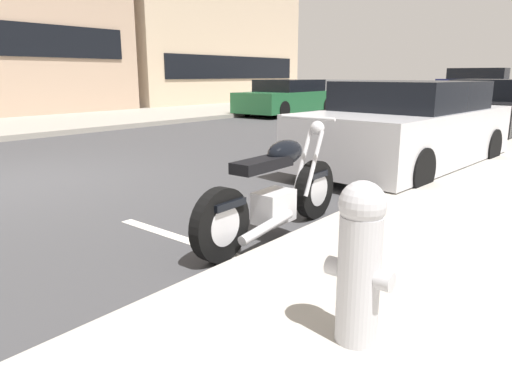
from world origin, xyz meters
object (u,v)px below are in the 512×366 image
Objects in this scene: parked_car_second_in_row at (408,128)px; parked_motorcycle at (276,193)px; car_opposite_curb at (288,98)px; fire_hydrant at (360,259)px; crossing_truck at (477,81)px; parked_car_across_street at (492,109)px.

parked_motorcycle is at bearing -171.86° from parked_car_second_in_row.
parked_car_second_in_row is 10.79m from car_opposite_curb.
parked_motorcycle is at bearing 49.10° from fire_hydrant.
crossing_truck is at bearing 13.61° from fire_hydrant.
parked_car_across_street is (6.04, 0.13, -0.03)m from parked_car_second_in_row.
parked_car_second_in_row is at bearing 102.49° from crossing_truck.
car_opposite_curb is at bearing 49.85° from parked_car_second_in_row.
parked_motorcycle is 13.96m from car_opposite_curb.
crossing_truck reaches higher than parked_motorcycle.
parked_car_across_street is at bearing 5.27° from parked_car_second_in_row.
parked_car_across_street is (9.93, 0.42, 0.23)m from parked_motorcycle.
car_opposite_curb reaches higher than parked_motorcycle.
car_opposite_curb reaches higher than fire_hydrant.
parked_car_second_in_row reaches higher than parked_motorcycle.
crossing_truck reaches higher than parked_car_second_in_row.
parked_car_second_in_row is 5.02× the size of fire_hydrant.
parked_car_across_street is 7.75m from car_opposite_curb.
car_opposite_curb is (-23.05, 0.91, -0.39)m from crossing_truck.
crossing_truck is at bearing 9.95° from parked_motorcycle.
fire_hydrant is (-35.81, -8.67, -0.44)m from crossing_truck.
parked_car_second_in_row is 31.33m from crossing_truck.
crossing_truck is 1.17× the size of car_opposite_curb.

